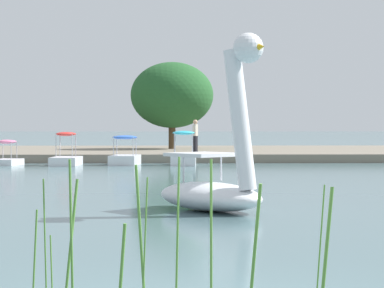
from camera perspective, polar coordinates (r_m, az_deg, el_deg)
name	(u,v)px	position (r m, az deg, el deg)	size (l,w,h in m)	color
shore_bank_far	(180,153)	(49.34, -0.85, -0.64)	(133.82, 18.10, 0.44)	slate
swan_boat	(216,173)	(17.63, 1.79, -2.15)	(3.07, 3.21, 3.93)	white
pedal_boat_cyan	(184,155)	(38.33, -0.62, -0.84)	(1.28, 2.21, 1.68)	white
pedal_boat_blue	(125,156)	(38.65, -4.90, -0.89)	(1.51, 2.36, 1.46)	white
pedal_boat_red	(66,156)	(38.59, -9.15, -0.90)	(1.37, 2.38, 1.63)	white
pedal_boat_pink	(7,157)	(39.41, -13.30, -0.95)	(1.40, 1.90, 1.25)	white
tree_broadleaf_left	(172,95)	(50.22, -1.46, 3.57)	(5.37, 5.16, 5.56)	#4C3823
person_on_path	(195,135)	(41.47, 0.24, 0.65)	(0.29, 0.29, 1.81)	black
reed_clump_foreground	(171,246)	(8.17, -1.54, -7.43)	(3.01, 0.93, 1.60)	#4C7F33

